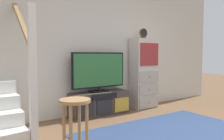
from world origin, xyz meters
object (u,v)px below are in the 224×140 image
Objects in this scene: media_console at (100,103)px; television at (99,71)px; side_cabinet at (144,73)px; desk_clock at (143,33)px; bar_stool_near at (75,115)px.

television is (0.00, 0.02, 0.63)m from media_console.
desk_clock is at bearing -158.64° from side_cabinet.
desk_clock is at bearing 32.93° from bar_stool_near.
television is 1.33m from desk_clock.
side_cabinet is at bearing 0.52° from media_console.
side_cabinet reaches higher than media_console.
bar_stool_near is at bearing -147.24° from side_cabinet.
desk_clock reaches higher than media_console.
desk_clock is (1.09, -0.03, 0.76)m from television.
side_cabinet is (1.13, -0.01, -0.10)m from television.
media_console is at bearing -90.00° from television.
side_cabinet reaches higher than bar_stool_near.
media_console is 1.92m from bar_stool_near.
desk_clock is (1.09, -0.00, 1.39)m from media_console.
side_cabinet reaches higher than television.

